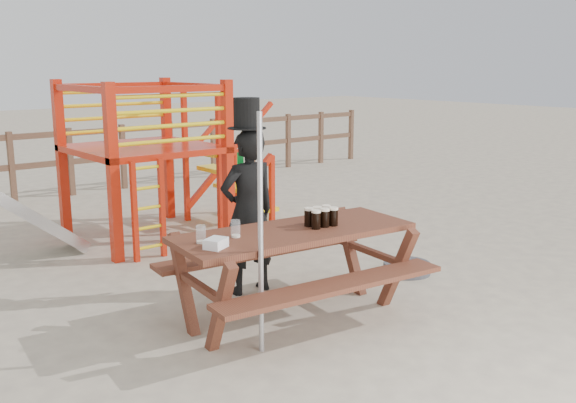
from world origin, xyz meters
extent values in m
plane|color=#B9AB90|center=(0.00, 0.00, 0.00)|extent=(60.00, 60.00, 0.00)
cube|color=brown|center=(0.00, 7.00, 1.10)|extent=(15.00, 0.06, 0.10)
cube|color=brown|center=(0.00, 7.00, 0.60)|extent=(15.00, 0.06, 0.10)
cube|color=brown|center=(-0.50, 7.00, 0.60)|extent=(0.09, 0.09, 1.20)
cube|color=brown|center=(0.50, 7.00, 0.60)|extent=(0.09, 0.09, 1.20)
cube|color=brown|center=(1.50, 7.00, 0.60)|extent=(0.09, 0.09, 1.20)
cube|color=brown|center=(2.50, 7.00, 0.60)|extent=(0.09, 0.09, 1.20)
cube|color=brown|center=(3.50, 7.00, 0.60)|extent=(0.09, 0.09, 1.20)
cube|color=brown|center=(4.50, 7.00, 0.60)|extent=(0.09, 0.09, 1.20)
cube|color=brown|center=(5.50, 7.00, 0.60)|extent=(0.09, 0.09, 1.20)
cube|color=brown|center=(6.50, 7.00, 0.60)|extent=(0.09, 0.09, 1.20)
cube|color=brown|center=(7.50, 7.00, 0.60)|extent=(0.09, 0.09, 1.20)
cube|color=red|center=(-0.60, 2.80, 1.05)|extent=(0.12, 0.12, 2.10)
cube|color=red|center=(1.00, 2.80, 1.05)|extent=(0.12, 0.12, 2.10)
cube|color=red|center=(-0.60, 4.40, 1.05)|extent=(0.12, 0.12, 2.10)
cube|color=red|center=(1.00, 4.40, 1.05)|extent=(0.12, 0.12, 2.10)
cube|color=red|center=(0.20, 3.60, 1.20)|extent=(1.72, 1.72, 0.08)
cube|color=red|center=(0.20, 2.80, 2.00)|extent=(1.60, 0.08, 0.08)
cube|color=red|center=(0.20, 4.40, 2.00)|extent=(1.60, 0.08, 0.08)
cube|color=red|center=(-0.60, 3.60, 2.00)|extent=(0.08, 1.60, 0.08)
cube|color=red|center=(1.00, 3.60, 2.00)|extent=(0.08, 1.60, 0.08)
cylinder|color=yellow|center=(0.20, 2.80, 1.38)|extent=(1.50, 0.05, 0.05)
cylinder|color=yellow|center=(0.20, 4.40, 1.38)|extent=(1.50, 0.05, 0.05)
cylinder|color=yellow|center=(0.20, 2.80, 1.56)|extent=(1.50, 0.05, 0.05)
cylinder|color=yellow|center=(0.20, 4.40, 1.56)|extent=(1.50, 0.05, 0.05)
cylinder|color=yellow|center=(0.20, 2.80, 1.74)|extent=(1.50, 0.05, 0.05)
cylinder|color=yellow|center=(0.20, 4.40, 1.74)|extent=(1.50, 0.05, 0.05)
cylinder|color=yellow|center=(0.20, 2.80, 1.92)|extent=(1.50, 0.05, 0.05)
cylinder|color=yellow|center=(0.20, 4.40, 1.92)|extent=(1.50, 0.05, 0.05)
cube|color=red|center=(-0.43, 2.65, 0.60)|extent=(0.06, 0.06, 1.20)
cube|color=red|center=(-0.07, 2.65, 0.60)|extent=(0.06, 0.06, 1.20)
cylinder|color=yellow|center=(-0.25, 2.65, 0.15)|extent=(0.36, 0.04, 0.04)
cylinder|color=yellow|center=(-0.25, 2.65, 0.39)|extent=(0.36, 0.04, 0.04)
cylinder|color=yellow|center=(-0.25, 2.65, 0.63)|extent=(0.36, 0.04, 0.04)
cylinder|color=yellow|center=(-0.25, 2.65, 0.87)|extent=(0.36, 0.04, 0.04)
cylinder|color=yellow|center=(-0.25, 2.65, 1.11)|extent=(0.36, 0.04, 0.04)
cube|color=yellow|center=(1.15, 3.60, 1.08)|extent=(0.30, 0.90, 0.06)
cube|color=yellow|center=(1.43, 3.60, 0.78)|extent=(0.30, 0.90, 0.06)
cube|color=yellow|center=(1.71, 3.60, 0.48)|extent=(0.30, 0.90, 0.06)
cube|color=yellow|center=(1.99, 3.60, 0.18)|extent=(0.30, 0.90, 0.06)
cube|color=red|center=(1.55, 3.15, 0.60)|extent=(0.95, 0.08, 0.86)
cube|color=red|center=(1.55, 4.05, 0.60)|extent=(0.95, 0.08, 0.86)
cube|color=silver|center=(-1.50, 3.60, 0.62)|extent=(1.53, 0.55, 1.21)
cube|color=silver|center=(-1.50, 3.33, 0.66)|extent=(1.58, 0.04, 1.28)
cube|color=silver|center=(-1.50, 3.87, 0.66)|extent=(1.58, 0.04, 1.28)
cube|color=brown|center=(-0.11, 0.14, 0.82)|extent=(2.26, 1.07, 0.05)
cube|color=brown|center=(-0.18, -0.45, 0.49)|extent=(2.20, 0.57, 0.04)
cube|color=brown|center=(-0.04, 0.74, 0.49)|extent=(2.20, 0.57, 0.04)
cube|color=brown|center=(-1.03, 0.26, 0.39)|extent=(0.24, 1.31, 0.78)
cube|color=brown|center=(0.81, 0.03, 0.39)|extent=(0.24, 1.31, 0.78)
imported|color=black|center=(0.00, 0.99, 0.84)|extent=(0.64, 0.45, 1.67)
cube|color=#0D952C|center=(0.01, 1.12, 1.04)|extent=(0.07, 0.02, 0.39)
cylinder|color=black|center=(0.00, 0.99, 1.68)|extent=(0.38, 0.38, 0.01)
cylinder|color=black|center=(0.00, 0.99, 1.83)|extent=(0.26, 0.26, 0.29)
cube|color=white|center=(0.01, 1.11, 1.93)|extent=(0.13, 0.02, 0.03)
cylinder|color=#B2B2B7|center=(-0.75, -0.21, 0.97)|extent=(0.04, 0.04, 1.94)
cylinder|color=#3D3D43|center=(1.71, 0.33, 0.06)|extent=(0.52, 0.52, 0.12)
cylinder|color=#3D3D43|center=(1.71, 0.33, 0.17)|extent=(0.06, 0.06, 0.10)
cube|color=white|center=(-0.97, 0.10, 0.88)|extent=(0.22, 0.20, 0.08)
cylinder|color=black|center=(0.06, 0.04, 0.92)|extent=(0.08, 0.08, 0.15)
cylinder|color=#FEEDD0|center=(0.06, 0.04, 1.00)|extent=(0.08, 0.08, 0.02)
cylinder|color=black|center=(0.17, 0.04, 0.92)|extent=(0.08, 0.08, 0.15)
cylinder|color=#FEEDD0|center=(0.17, 0.04, 1.00)|extent=(0.08, 0.08, 0.02)
cylinder|color=black|center=(0.26, 0.03, 0.92)|extent=(0.08, 0.08, 0.15)
cylinder|color=#FEEDD0|center=(0.26, 0.03, 1.00)|extent=(0.08, 0.08, 0.02)
cylinder|color=black|center=(0.07, 0.15, 0.92)|extent=(0.08, 0.08, 0.15)
cylinder|color=#FEEDD0|center=(0.07, 0.15, 1.00)|extent=(0.08, 0.08, 0.02)
cylinder|color=black|center=(0.17, 0.14, 0.92)|extent=(0.08, 0.08, 0.15)
cylinder|color=#FEEDD0|center=(0.17, 0.14, 1.00)|extent=(0.08, 0.08, 0.02)
cylinder|color=black|center=(0.27, 0.13, 0.92)|extent=(0.08, 0.08, 0.15)
cylinder|color=#FEEDD0|center=(0.27, 0.13, 1.00)|extent=(0.08, 0.08, 0.02)
cylinder|color=silver|center=(-0.99, 0.30, 0.92)|extent=(0.08, 0.08, 0.15)
cylinder|color=#FEEDD0|center=(-0.99, 0.30, 0.85)|extent=(0.07, 0.07, 0.02)
cylinder|color=silver|center=(-0.66, 0.27, 0.92)|extent=(0.08, 0.08, 0.15)
cylinder|color=#FEEDD0|center=(-0.66, 0.27, 0.85)|extent=(0.07, 0.07, 0.02)
camera|label=1|loc=(-3.69, -4.10, 2.29)|focal=40.00mm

